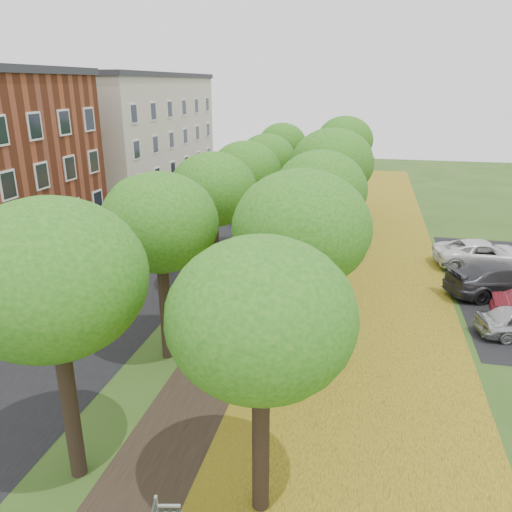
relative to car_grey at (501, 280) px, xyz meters
The scene contains 9 objects.
ground 18.41m from the car_grey, 126.72° to the right, with size 120.00×120.00×0.00m, color #2D4C19.
street_asphalt 18.52m from the car_grey, behind, with size 8.00×70.00×0.01m, color black.
footpath 11.03m from the car_grey, behind, with size 3.20×70.00×0.01m, color black.
leaf_verge 6.05m from the car_grey, behind, with size 7.50×70.00×0.01m, color #AA991F.
tree_row_west 13.87m from the car_grey, behind, with size 4.05×34.05×6.76m.
tree_row_east 9.41m from the car_grey, behind, with size 4.05×34.05×6.76m.
building_cream 33.72m from the car_grey, 146.90° to the left, with size 10.30×20.30×10.40m.
car_grey is the anchor object (origin of this frame).
car_white 3.94m from the car_grey, 90.00° to the left, with size 2.42×5.24×1.46m, color white.
Camera 1 is at (4.55, -9.09, 9.54)m, focal length 35.00 mm.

